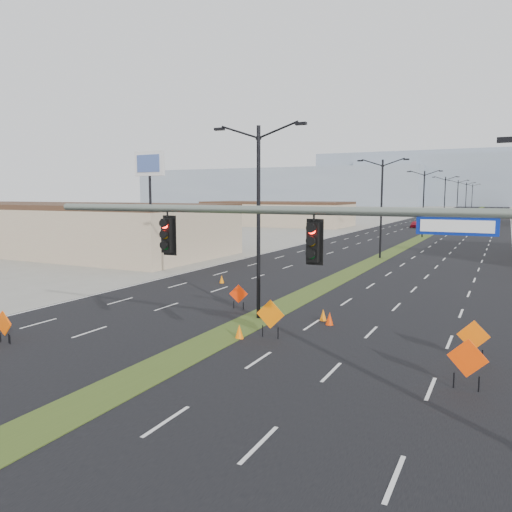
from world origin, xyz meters
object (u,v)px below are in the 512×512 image
at_px(streetlight_5, 466,198).
at_px(construction_sign_0, 4,325).
at_px(car_left, 415,224).
at_px(construction_sign_1, 3,324).
at_px(streetlight_1, 381,205).
at_px(streetlight_4, 457,199).
at_px(cone_0, 239,332).
at_px(streetlight_2, 423,202).
at_px(construction_sign_3, 270,315).
at_px(car_mid, 484,224).
at_px(construction_sign_5, 473,337).
at_px(streetlight_0, 258,216).
at_px(signal_mast, 380,262).
at_px(pole_sign_west, 150,171).
at_px(cone_2, 323,315).
at_px(streetlight_6, 472,197).
at_px(cone_1, 330,319).
at_px(cone_3, 222,279).
at_px(streetlight_3, 445,200).
at_px(construction_sign_4, 467,360).
at_px(car_far, 431,218).
at_px(construction_sign_2, 238,295).

bearing_deg(streetlight_5, construction_sign_0, -93.08).
relative_size(car_left, construction_sign_1, 2.66).
distance_m(streetlight_1, streetlight_4, 84.00).
bearing_deg(streetlight_1, cone_0, -88.42).
relative_size(streetlight_2, construction_sign_3, 5.60).
xyz_separation_m(car_mid, construction_sign_5, (3.12, -88.54, 0.27)).
xyz_separation_m(streetlight_0, construction_sign_5, (10.56, -2.21, -4.45)).
bearing_deg(signal_mast, construction_sign_3, 132.58).
bearing_deg(pole_sign_west, car_mid, 73.94).
bearing_deg(streetlight_4, cone_2, -88.34).
xyz_separation_m(streetlight_1, cone_0, (0.87, -31.71, -5.08)).
bearing_deg(streetlight_6, car_mid, -84.80).
distance_m(construction_sign_0, cone_2, 15.11).
height_order(streetlight_4, streetlight_6, same).
bearing_deg(streetlight_5, pole_sign_west, -98.50).
bearing_deg(construction_sign_5, signal_mast, -110.31).
height_order(cone_1, cone_3, cone_1).
bearing_deg(construction_sign_0, streetlight_3, 93.29).
distance_m(cone_3, pole_sign_west, 15.68).
bearing_deg(streetlight_6, construction_sign_1, -92.66).
height_order(streetlight_2, cone_3, streetlight_2).
bearing_deg(streetlight_4, construction_sign_0, -93.79).
bearing_deg(streetlight_0, cone_0, -76.75).
bearing_deg(cone_0, streetlight_2, 90.84).
distance_m(construction_sign_4, cone_1, 9.07).
relative_size(signal_mast, construction_sign_0, 11.40).
relative_size(streetlight_5, car_left, 2.62).
xyz_separation_m(car_mid, construction_sign_1, (-15.65, -95.24, 0.14)).
bearing_deg(car_left, streetlight_5, 80.89).
bearing_deg(cone_3, construction_sign_1, -93.54).
relative_size(construction_sign_3, cone_2, 2.90).
bearing_deg(car_far, cone_3, -93.63).
bearing_deg(streetlight_6, construction_sign_4, -86.52).
bearing_deg(construction_sign_0, streetlight_0, 56.55).
distance_m(streetlight_0, pole_sign_west, 24.02).
distance_m(cone_1, pole_sign_west, 27.91).
xyz_separation_m(construction_sign_4, pole_sign_west, (-29.30, 20.21, 7.62)).
bearing_deg(streetlight_2, construction_sign_1, -97.21).
bearing_deg(cone_1, car_mid, 87.56).
height_order(car_left, cone_0, car_left).
relative_size(streetlight_0, streetlight_3, 1.00).
bearing_deg(construction_sign_5, construction_sign_2, 157.81).
bearing_deg(streetlight_2, streetlight_1, -90.00).
xyz_separation_m(streetlight_1, cone_1, (3.78, -27.56, -5.08)).
height_order(signal_mast, streetlight_6, streetlight_6).
height_order(signal_mast, streetlight_0, streetlight_0).
xyz_separation_m(streetlight_6, construction_sign_3, (2.08, -170.95, -4.36)).
bearing_deg(streetlight_3, car_far, 103.52).
bearing_deg(pole_sign_west, streetlight_1, 39.43).
xyz_separation_m(construction_sign_1, construction_sign_2, (6.21, 10.36, -0.00)).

